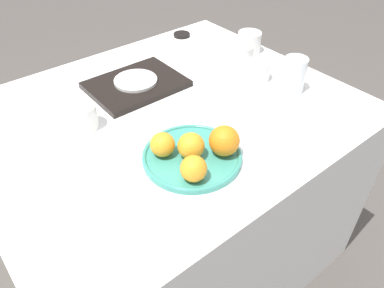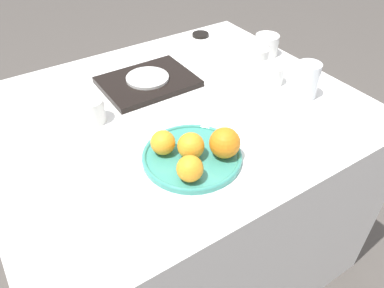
{
  "view_description": "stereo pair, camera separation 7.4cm",
  "coord_description": "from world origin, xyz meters",
  "px_view_note": "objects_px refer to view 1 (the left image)",
  "views": [
    {
      "loc": [
        -0.54,
        -0.79,
        1.38
      ],
      "look_at": [
        -0.08,
        -0.23,
        0.78
      ],
      "focal_mm": 35.0,
      "sensor_mm": 36.0,
      "label": 1
    },
    {
      "loc": [
        -0.48,
        -0.84,
        1.38
      ],
      "look_at": [
        -0.08,
        -0.23,
        0.78
      ],
      "focal_mm": 35.0,
      "sensor_mm": 36.0,
      "label": 2
    }
  ],
  "objects_px": {
    "orange_1": "(194,169)",
    "cup_3": "(243,55)",
    "water_glass": "(294,75)",
    "side_plate": "(136,80)",
    "cup_2": "(258,71)",
    "fruit_platter": "(192,156)",
    "napkin": "(26,103)",
    "orange_0": "(191,146)",
    "cup_1": "(249,42)",
    "soy_dish": "(182,35)",
    "orange_3": "(224,141)",
    "cup_0": "(84,117)",
    "serving_tray": "(137,84)",
    "orange_2": "(162,145)"
  },
  "relations": [
    {
      "from": "cup_1",
      "to": "cup_3",
      "type": "bearing_deg",
      "value": -145.96
    },
    {
      "from": "fruit_platter",
      "to": "napkin",
      "type": "bearing_deg",
      "value": 114.68
    },
    {
      "from": "orange_1",
      "to": "cup_3",
      "type": "distance_m",
      "value": 0.63
    },
    {
      "from": "orange_1",
      "to": "napkin",
      "type": "height_order",
      "value": "orange_1"
    },
    {
      "from": "orange_1",
      "to": "serving_tray",
      "type": "height_order",
      "value": "orange_1"
    },
    {
      "from": "orange_3",
      "to": "cup_2",
      "type": "distance_m",
      "value": 0.43
    },
    {
      "from": "cup_1",
      "to": "orange_1",
      "type": "bearing_deg",
      "value": -145.84
    },
    {
      "from": "soy_dish",
      "to": "serving_tray",
      "type": "bearing_deg",
      "value": -148.08
    },
    {
      "from": "orange_3",
      "to": "cup_0",
      "type": "relative_size",
      "value": 1.04
    },
    {
      "from": "side_plate",
      "to": "cup_3",
      "type": "bearing_deg",
      "value": -16.09
    },
    {
      "from": "orange_2",
      "to": "cup_3",
      "type": "relative_size",
      "value": 0.87
    },
    {
      "from": "orange_2",
      "to": "napkin",
      "type": "relative_size",
      "value": 0.6
    },
    {
      "from": "water_glass",
      "to": "side_plate",
      "type": "bearing_deg",
      "value": 138.41
    },
    {
      "from": "water_glass",
      "to": "cup_0",
      "type": "height_order",
      "value": "water_glass"
    },
    {
      "from": "cup_2",
      "to": "napkin",
      "type": "height_order",
      "value": "cup_2"
    },
    {
      "from": "cup_2",
      "to": "orange_0",
      "type": "bearing_deg",
      "value": -157.53
    },
    {
      "from": "orange_0",
      "to": "orange_1",
      "type": "height_order",
      "value": "orange_0"
    },
    {
      "from": "cup_0",
      "to": "soy_dish",
      "type": "distance_m",
      "value": 0.69
    },
    {
      "from": "napkin",
      "to": "soy_dish",
      "type": "relative_size",
      "value": 1.56
    },
    {
      "from": "water_glass",
      "to": "side_plate",
      "type": "distance_m",
      "value": 0.51
    },
    {
      "from": "napkin",
      "to": "cup_2",
      "type": "bearing_deg",
      "value": -27.12
    },
    {
      "from": "cup_0",
      "to": "cup_3",
      "type": "relative_size",
      "value": 1.03
    },
    {
      "from": "orange_3",
      "to": "serving_tray",
      "type": "height_order",
      "value": "orange_3"
    },
    {
      "from": "cup_0",
      "to": "cup_3",
      "type": "height_order",
      "value": "cup_3"
    },
    {
      "from": "orange_2",
      "to": "cup_1",
      "type": "height_order",
      "value": "same"
    },
    {
      "from": "orange_3",
      "to": "soy_dish",
      "type": "bearing_deg",
      "value": 60.32
    },
    {
      "from": "side_plate",
      "to": "cup_2",
      "type": "distance_m",
      "value": 0.41
    },
    {
      "from": "water_glass",
      "to": "serving_tray",
      "type": "height_order",
      "value": "water_glass"
    },
    {
      "from": "orange_1",
      "to": "cup_3",
      "type": "bearing_deg",
      "value": 34.18
    },
    {
      "from": "serving_tray",
      "to": "cup_1",
      "type": "distance_m",
      "value": 0.49
    },
    {
      "from": "side_plate",
      "to": "cup_1",
      "type": "relative_size",
      "value": 1.61
    },
    {
      "from": "orange_3",
      "to": "fruit_platter",
      "type": "bearing_deg",
      "value": 147.85
    },
    {
      "from": "orange_1",
      "to": "orange_3",
      "type": "distance_m",
      "value": 0.12
    },
    {
      "from": "orange_3",
      "to": "side_plate",
      "type": "height_order",
      "value": "orange_3"
    },
    {
      "from": "water_glass",
      "to": "cup_2",
      "type": "distance_m",
      "value": 0.13
    },
    {
      "from": "side_plate",
      "to": "soy_dish",
      "type": "bearing_deg",
      "value": 31.92
    },
    {
      "from": "orange_3",
      "to": "water_glass",
      "type": "xyz_separation_m",
      "value": [
        0.4,
        0.1,
        0.01
      ]
    },
    {
      "from": "orange_1",
      "to": "orange_2",
      "type": "xyz_separation_m",
      "value": [
        -0.0,
        0.12,
        -0.0
      ]
    },
    {
      "from": "water_glass",
      "to": "cup_3",
      "type": "relative_size",
      "value": 1.56
    },
    {
      "from": "orange_2",
      "to": "napkin",
      "type": "distance_m",
      "value": 0.51
    },
    {
      "from": "fruit_platter",
      "to": "cup_2",
      "type": "bearing_deg",
      "value": 22.47
    },
    {
      "from": "cup_1",
      "to": "soy_dish",
      "type": "height_order",
      "value": "cup_1"
    },
    {
      "from": "side_plate",
      "to": "fruit_platter",
      "type": "bearing_deg",
      "value": -101.9
    },
    {
      "from": "orange_1",
      "to": "orange_2",
      "type": "height_order",
      "value": "same"
    },
    {
      "from": "fruit_platter",
      "to": "cup_2",
      "type": "height_order",
      "value": "cup_2"
    },
    {
      "from": "orange_0",
      "to": "water_glass",
      "type": "height_order",
      "value": "water_glass"
    },
    {
      "from": "cup_0",
      "to": "cup_2",
      "type": "distance_m",
      "value": 0.6
    },
    {
      "from": "orange_0",
      "to": "cup_2",
      "type": "xyz_separation_m",
      "value": [
        0.44,
        0.18,
        -0.02
      ]
    },
    {
      "from": "orange_1",
      "to": "serving_tray",
      "type": "xyz_separation_m",
      "value": [
        0.13,
        0.47,
        -0.04
      ]
    },
    {
      "from": "fruit_platter",
      "to": "cup_2",
      "type": "distance_m",
      "value": 0.47
    }
  ]
}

